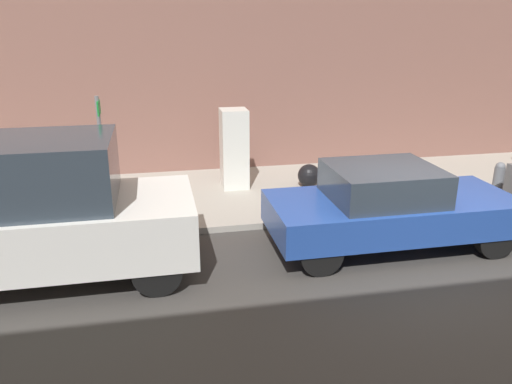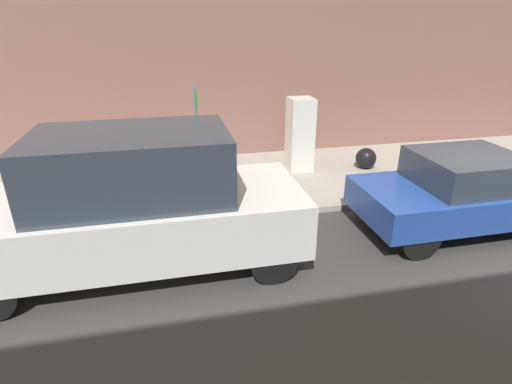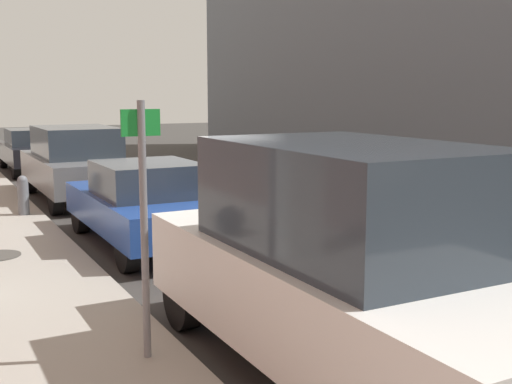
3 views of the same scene
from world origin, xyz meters
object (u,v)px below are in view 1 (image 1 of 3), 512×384
(street_sign_post, at_px, (103,156))
(trash_bag, at_px, (309,175))
(parked_van_white, at_px, (22,213))
(discarded_refrigerator, at_px, (234,149))
(fire_hydrant, at_px, (498,180))
(parked_hatchback_blue, at_px, (389,206))

(street_sign_post, relative_size, trash_bag, 4.63)
(parked_van_white, bearing_deg, street_sign_post, 145.93)
(street_sign_post, height_order, parked_van_white, street_sign_post)
(discarded_refrigerator, relative_size, street_sign_post, 0.74)
(fire_hydrant, relative_size, trash_bag, 1.54)
(trash_bag, height_order, parked_van_white, parked_van_white)
(discarded_refrigerator, bearing_deg, trash_bag, 79.08)
(street_sign_post, xyz_separation_m, parked_van_white, (1.54, -1.04, -0.40))
(parked_van_white, xyz_separation_m, parked_hatchback_blue, (0.00, 5.78, -0.34))
(fire_hydrant, distance_m, trash_bag, 4.01)
(fire_hydrant, bearing_deg, parked_van_white, -80.46)
(parked_van_white, distance_m, parked_hatchback_blue, 5.79)
(parked_van_white, bearing_deg, trash_bag, 120.16)
(discarded_refrigerator, relative_size, parked_hatchback_blue, 0.42)
(discarded_refrigerator, height_order, parked_van_white, parked_van_white)
(discarded_refrigerator, xyz_separation_m, parked_van_white, (3.43, -3.68, 0.06))
(discarded_refrigerator, xyz_separation_m, parked_hatchback_blue, (3.43, 2.10, -0.27))
(parked_van_white, bearing_deg, fire_hydrant, 99.54)
(street_sign_post, distance_m, parked_hatchback_blue, 5.04)
(fire_hydrant, bearing_deg, street_sign_post, -90.15)
(fire_hydrant, relative_size, parked_van_white, 0.16)
(trash_bag, relative_size, parked_hatchback_blue, 0.12)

